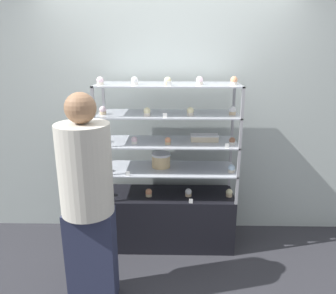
{
  "coord_description": "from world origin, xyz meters",
  "views": [
    {
      "loc": [
        0.06,
        -2.99,
        1.95
      ],
      "look_at": [
        0.0,
        0.0,
        1.04
      ],
      "focal_mm": 35.0,
      "sensor_mm": 36.0,
      "label": 1
    }
  ],
  "objects": [
    {
      "name": "price_tag_1",
      "position": [
        -0.36,
        -0.21,
        0.85
      ],
      "size": [
        0.04,
        0.0,
        0.04
      ],
      "color": "white",
      "rests_on": "display_riser_lower"
    },
    {
      "name": "cupcake_0",
      "position": [
        -0.58,
        -0.06,
        0.59
      ],
      "size": [
        0.06,
        0.06,
        0.08
      ],
      "color": "beige",
      "rests_on": "display_base"
    },
    {
      "name": "cupcake_14",
      "position": [
        -0.59,
        -0.1,
        1.67
      ],
      "size": [
        0.06,
        0.06,
        0.07
      ],
      "color": "beige",
      "rests_on": "display_riser_top"
    },
    {
      "name": "cupcake_16",
      "position": [
        0.0,
        -0.12,
        1.67
      ],
      "size": [
        0.06,
        0.06,
        0.07
      ],
      "color": "#CCB28C",
      "rests_on": "display_riser_top"
    },
    {
      "name": "layer_cake_centerpiece",
      "position": [
        -0.07,
        0.04,
        0.89
      ],
      "size": [
        0.19,
        0.19,
        0.14
      ],
      "color": "#DBBC84",
      "rests_on": "display_riser_lower"
    },
    {
      "name": "cupcake_11",
      "position": [
        -0.18,
        -0.12,
        1.4
      ],
      "size": [
        0.06,
        0.06,
        0.08
      ],
      "color": "beige",
      "rests_on": "display_riser_upper"
    },
    {
      "name": "price_tag_2",
      "position": [
        0.53,
        -0.21,
        1.12
      ],
      "size": [
        0.04,
        0.0,
        0.04
      ],
      "color": "white",
      "rests_on": "display_riser_middle"
    },
    {
      "name": "sheet_cake_frosted",
      "position": [
        0.35,
        0.04,
        1.13
      ],
      "size": [
        0.26,
        0.13,
        0.06
      ],
      "color": "beige",
      "rests_on": "display_riser_middle"
    },
    {
      "name": "cupcake_15",
      "position": [
        -0.29,
        -0.09,
        1.67
      ],
      "size": [
        0.06,
        0.06,
        0.07
      ],
      "color": "white",
      "rests_on": "display_riser_top"
    },
    {
      "name": "cupcake_3",
      "position": [
        0.6,
        -0.05,
        0.59
      ],
      "size": [
        0.06,
        0.06,
        0.08
      ],
      "color": "#CCB28C",
      "rests_on": "display_base"
    },
    {
      "name": "cupcake_17",
      "position": [
        0.28,
        -0.04,
        1.67
      ],
      "size": [
        0.06,
        0.06,
        0.07
      ],
      "color": "beige",
      "rests_on": "display_riser_top"
    },
    {
      "name": "display_base",
      "position": [
        0.0,
        0.0,
        0.28
      ],
      "size": [
        1.3,
        0.45,
        0.55
      ],
      "color": "black",
      "rests_on": "ground_plane"
    },
    {
      "name": "customer_figure",
      "position": [
        -0.58,
        -0.79,
        0.89
      ],
      "size": [
        0.39,
        0.39,
        1.66
      ],
      "color": "#282D47",
      "rests_on": "ground_plane"
    },
    {
      "name": "display_riser_middle",
      "position": [
        0.0,
        0.0,
        1.08
      ],
      "size": [
        1.3,
        0.45,
        0.27
      ],
      "color": "#99999E",
      "rests_on": "display_riser_lower"
    },
    {
      "name": "cupcake_18",
      "position": [
        0.58,
        -0.04,
        1.67
      ],
      "size": [
        0.06,
        0.06,
        0.07
      ],
      "color": "beige",
      "rests_on": "display_riser_top"
    },
    {
      "name": "cupcake_1",
      "position": [
        -0.19,
        -0.06,
        0.59
      ],
      "size": [
        0.06,
        0.06,
        0.08
      ],
      "color": "#CCB28C",
      "rests_on": "display_base"
    },
    {
      "name": "price_tag_0",
      "position": [
        0.22,
        -0.21,
        0.58
      ],
      "size": [
        0.04,
        0.0,
        0.04
      ],
      "color": "white",
      "rests_on": "display_base"
    },
    {
      "name": "cupcake_5",
      "position": [
        0.6,
        -0.09,
        0.86
      ],
      "size": [
        0.06,
        0.06,
        0.08
      ],
      "color": "beige",
      "rests_on": "display_riser_lower"
    },
    {
      "name": "cupcake_10",
      "position": [
        -0.59,
        -0.06,
        1.4
      ],
      "size": [
        0.06,
        0.06,
        0.08
      ],
      "color": "#CCB28C",
      "rests_on": "display_riser_upper"
    },
    {
      "name": "display_riser_top",
      "position": [
        0.0,
        0.0,
        1.62
      ],
      "size": [
        1.3,
        0.45,
        0.27
      ],
      "color": "#99999E",
      "rests_on": "display_riser_upper"
    },
    {
      "name": "cupcake_9",
      "position": [
        0.59,
        -0.08,
        1.13
      ],
      "size": [
        0.06,
        0.06,
        0.07
      ],
      "color": "white",
      "rests_on": "display_riser_middle"
    },
    {
      "name": "back_wall",
      "position": [
        0.0,
        0.37,
        1.3
      ],
      "size": [
        8.0,
        0.05,
        2.6
      ],
      "color": "#A8B2AD",
      "rests_on": "ground_plane"
    },
    {
      "name": "ground_plane",
      "position": [
        0.0,
        0.0,
        0.0
      ],
      "size": [
        20.0,
        20.0,
        0.0
      ],
      "primitive_type": "plane",
      "color": "#2D2D33"
    },
    {
      "name": "cupcake_6",
      "position": [
        -0.59,
        -0.04,
        1.13
      ],
      "size": [
        0.06,
        0.06,
        0.07
      ],
      "color": "#CCB28C",
      "rests_on": "display_riser_middle"
    },
    {
      "name": "display_riser_lower",
      "position": [
        0.0,
        0.0,
        0.81
      ],
      "size": [
        1.3,
        0.45,
        0.27
      ],
      "color": "#99999E",
      "rests_on": "display_base"
    },
    {
      "name": "price_tag_3",
      "position": [
        -0.02,
        -0.21,
        1.39
      ],
      "size": [
        0.04,
        0.0,
        0.04
      ],
      "color": "white",
      "rests_on": "display_riser_upper"
    },
    {
      "name": "cupcake_4",
      "position": [
        -0.59,
        -0.1,
        0.86
      ],
      "size": [
        0.06,
        0.06,
        0.08
      ],
      "color": "beige",
      "rests_on": "display_riser_lower"
    },
    {
      "name": "cupcake_13",
      "position": [
        0.59,
        -0.05,
        1.4
      ],
      "size": [
        0.06,
        0.06,
        0.08
      ],
      "color": "#CCB28C",
      "rests_on": "display_riser_upper"
    },
    {
      "name": "display_riser_upper",
      "position": [
        0.0,
        0.0,
        1.35
      ],
      "size": [
        1.3,
        0.45,
        0.27
      ],
      "color": "#99999E",
      "rests_on": "display_riser_middle"
    },
    {
      "name": "price_tag_4",
      "position": [
        0.01,
        -0.21,
        1.66
      ],
      "size": [
        0.04,
        0.0,
        0.04
      ],
      "color": "white",
      "rests_on": "display_riser_top"
    },
    {
      "name": "cupcake_2",
      "position": [
        0.2,
        -0.05,
        0.59
      ],
      "size": [
        0.06,
        0.06,
        0.08
      ],
      "color": "#CCB28C",
      "rests_on": "display_base"
    },
    {
      "name": "cupcake_7",
      "position": [
        -0.31,
        -0.08,
        1.13
      ],
      "size": [
        0.06,
        0.06,
        0.07
      ],
      "color": "white",
      "rests_on": "display_riser_middle"
    },
    {
      "name": "cupcake_12",
      "position": [
        0.2,
        -0.09,
        1.4
      ],
      "size": [
        0.06,
        0.06,
        0.08
      ],
      "color": "beige",
      "rests_on": "display_riser_upper"
    },
    {
      "name": "cupcake_8",
      "position": [
        0.0,
        -0.09,
        1.13
      ],
      "size": [
        0.06,
        0.06,
        0.07
      ],
      "color": "#CCB28C",
      "rests_on": "display_riser_middle"
    }
  ]
}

